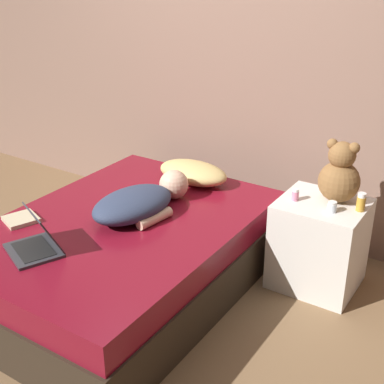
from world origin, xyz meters
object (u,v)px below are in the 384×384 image
object	(u,v)px
bottle_pink	(295,195)
bottle_amber	(361,202)
laptop	(37,242)
teddy_bear	(340,175)
person_lying	(141,201)
book	(21,219)
bottle_clear	(332,207)
pillow	(193,173)

from	to	relation	value
bottle_pink	bottle_amber	size ratio (longest dim) A/B	0.67
laptop	teddy_bear	size ratio (longest dim) A/B	0.98
bottle_amber	laptop	bearing A→B (deg)	-137.84
person_lying	book	xyz separation A→B (m)	(-0.53, -0.47, -0.07)
bottle_clear	teddy_bear	bearing A→B (deg)	99.20
bottle_clear	book	world-z (taller)	bottle_clear
teddy_bear	bottle_clear	bearing A→B (deg)	-80.80
pillow	person_lying	size ratio (longest dim) A/B	0.68
book	pillow	bearing A→B (deg)	62.49
laptop	teddy_bear	bearing A→B (deg)	70.78
person_lying	book	size ratio (longest dim) A/B	3.26
person_lying	laptop	world-z (taller)	laptop
laptop	bottle_pink	distance (m)	1.50
book	bottle_amber	bearing A→B (deg)	31.55
bottle_amber	bottle_clear	distance (m)	0.17
person_lying	bottle_amber	size ratio (longest dim) A/B	6.82
person_lying	laptop	bearing A→B (deg)	-97.77
bottle_pink	laptop	bearing A→B (deg)	-130.43
laptop	book	bearing A→B (deg)	176.09
bottle_clear	laptop	bearing A→B (deg)	-137.46
person_lying	bottle_clear	distance (m)	1.12
teddy_bear	bottle_clear	world-z (taller)	teddy_bear
pillow	teddy_bear	distance (m)	1.00
teddy_bear	bottle_clear	xyz separation A→B (m)	(0.03, -0.16, -0.13)
teddy_bear	book	size ratio (longest dim) A/B	1.65
laptop	bottle_clear	size ratio (longest dim) A/B	5.84
pillow	laptop	bearing A→B (deg)	-99.14
person_lying	bottle_clear	world-z (taller)	person_lying
laptop	bottle_pink	size ratio (longest dim) A/B	5.04
teddy_bear	bottle_clear	size ratio (longest dim) A/B	5.96
teddy_bear	book	world-z (taller)	teddy_bear
bottle_pink	book	xyz separation A→B (m)	(-1.31, -0.96, -0.12)
pillow	teddy_bear	xyz separation A→B (m)	(0.99, 0.06, 0.18)
laptop	teddy_bear	distance (m)	1.75
pillow	bottle_pink	bearing A→B (deg)	-5.56
bottle_amber	bottle_clear	bearing A→B (deg)	-141.56
pillow	laptop	distance (m)	1.23
person_lying	laptop	size ratio (longest dim) A/B	2.02
teddy_bear	bottle_pink	size ratio (longest dim) A/B	5.14
person_lying	bottle_amber	xyz separation A→B (m)	(1.15, 0.57, 0.06)
bottle_pink	bottle_clear	xyz separation A→B (m)	(0.24, -0.03, -0.00)
laptop	bottle_pink	world-z (taller)	laptop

